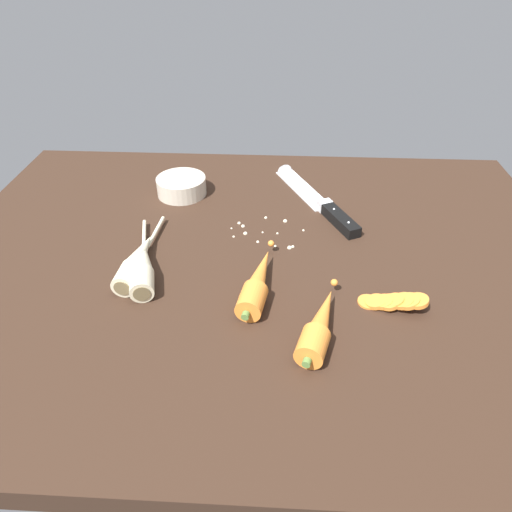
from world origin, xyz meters
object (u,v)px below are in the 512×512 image
whole_carrot (257,282)px  carrot_slice_stack (393,301)px  parsnip_mid_left (137,261)px  prep_bowl (181,185)px  whole_carrot_second (320,325)px  chefs_knife (312,195)px  parsnip_front (143,265)px

whole_carrot → carrot_slice_stack: size_ratio=1.91×
parsnip_mid_left → prep_bowl: bearing=84.5°
whole_carrot_second → carrot_slice_stack: bearing=29.5°
whole_carrot_second → prep_bowl: bearing=123.9°
chefs_knife → parsnip_front: parsnip_front is taller
whole_carrot → carrot_slice_stack: 21.99cm
chefs_knife → prep_bowl: (-29.26, 0.24, 1.50)cm
chefs_knife → prep_bowl: prep_bowl is taller
chefs_knife → whole_carrot_second: 42.21cm
chefs_knife → whole_carrot_second: (-0.79, -42.17, 1.45)cm
whole_carrot → carrot_slice_stack: whole_carrot is taller
whole_carrot → parsnip_front: (-20.19, 3.63, -0.12)cm
whole_carrot → whole_carrot_second: same height
prep_bowl → chefs_knife: bearing=-0.5°
whole_carrot → prep_bowl: (-18.77, 32.92, 0.05)cm
prep_bowl → parsnip_front: bearing=-92.8°
whole_carrot → parsnip_mid_left: 22.00cm
parsnip_front → carrot_slice_stack: 42.48cm
carrot_slice_stack → whole_carrot_second: bearing=-150.5°
chefs_knife → carrot_slice_stack: bearing=-72.2°
whole_carrot_second → parsnip_mid_left: bearing=155.2°
chefs_knife → prep_bowl: 29.30cm
whole_carrot_second → carrot_slice_stack: 13.94cm
parsnip_front → whole_carrot: bearing=-10.2°
chefs_knife → whole_carrot_second: bearing=-91.1°
parsnip_front → carrot_slice_stack: size_ratio=2.19×
parsnip_mid_left → prep_bowl: 28.13cm
parsnip_front → prep_bowl: bearing=87.2°
parsnip_front → carrot_slice_stack: (42.01, -6.27, -0.76)cm
parsnip_mid_left → parsnip_front: bearing=-45.8°
chefs_knife → whole_carrot: (-10.49, -32.69, 1.45)cm
parsnip_mid_left → whole_carrot_second: bearing=-24.8°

